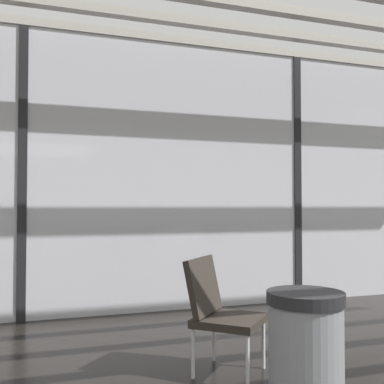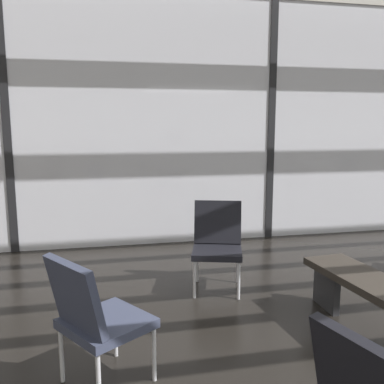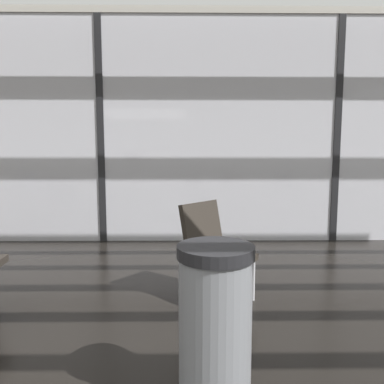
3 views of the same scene
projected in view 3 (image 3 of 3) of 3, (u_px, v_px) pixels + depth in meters
glass_curtain_wall at (101, 131)px, 4.99m from camera, size 14.00×0.08×3.31m
window_mullion_1 at (101, 131)px, 4.99m from camera, size 0.10×0.12×3.31m
window_mullion_2 at (336, 131)px, 5.03m from camera, size 0.10×0.12×3.31m
parked_airplane at (93, 132)px, 10.06m from camera, size 12.43×4.01×4.01m
lounge_chair_3 at (213, 245)px, 3.01m from camera, size 0.71×0.71×0.87m
trash_bin at (215, 330)px, 1.67m from camera, size 0.38×0.38×0.86m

